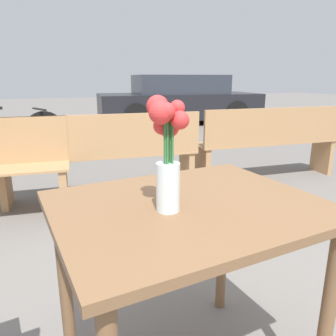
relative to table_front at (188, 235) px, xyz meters
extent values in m
cube|color=brown|center=(0.00, 0.00, 0.10)|extent=(0.94, 0.79, 0.03)
cylinder|color=brown|center=(0.41, -0.27, -0.28)|extent=(0.05, 0.05, 0.73)
cylinder|color=brown|center=(-0.41, 0.27, -0.28)|extent=(0.05, 0.05, 0.73)
cylinder|color=brown|center=(0.36, 0.33, -0.28)|extent=(0.05, 0.05, 0.73)
cylinder|color=silver|center=(-0.09, -0.03, 0.20)|extent=(0.08, 0.08, 0.16)
cylinder|color=silver|center=(-0.09, -0.03, 0.17)|extent=(0.07, 0.07, 0.09)
cylinder|color=#337038|center=(-0.08, -0.03, 0.28)|extent=(0.01, 0.01, 0.30)
sphere|color=red|center=(-0.06, -0.03, 0.44)|extent=(0.05, 0.05, 0.05)
cylinder|color=#337038|center=(-0.08, -0.02, 0.25)|extent=(0.01, 0.01, 0.23)
sphere|color=red|center=(-0.07, 0.00, 0.38)|extent=(0.07, 0.07, 0.07)
cylinder|color=#337038|center=(-0.09, -0.02, 0.25)|extent=(0.01, 0.01, 0.24)
sphere|color=red|center=(-0.10, 0.00, 0.39)|extent=(0.06, 0.06, 0.06)
cylinder|color=#337038|center=(-0.10, -0.03, 0.28)|extent=(0.01, 0.01, 0.30)
sphere|color=red|center=(-0.11, -0.01, 0.45)|extent=(0.07, 0.07, 0.07)
cylinder|color=#337038|center=(-0.10, -0.04, 0.27)|extent=(0.01, 0.01, 0.28)
sphere|color=red|center=(-0.12, -0.05, 0.43)|extent=(0.07, 0.07, 0.07)
cylinder|color=#337038|center=(-0.10, -0.04, 0.28)|extent=(0.01, 0.01, 0.29)
sphere|color=red|center=(-0.11, -0.06, 0.44)|extent=(0.05, 0.05, 0.05)
cylinder|color=#337038|center=(-0.08, -0.04, 0.26)|extent=(0.01, 0.01, 0.26)
sphere|color=red|center=(-0.06, -0.06, 0.41)|extent=(0.06, 0.06, 0.06)
cube|color=tan|center=(2.08, 2.11, -0.20)|extent=(1.79, 0.52, 0.02)
cube|color=tan|center=(2.07, 1.95, 0.01)|extent=(1.76, 0.19, 0.40)
cube|color=tan|center=(1.26, 2.19, -0.43)|extent=(0.09, 0.33, 0.43)
cube|color=tan|center=(2.90, 2.04, -0.43)|extent=(0.09, 0.33, 0.43)
cube|color=tan|center=(0.14, 2.21, -0.20)|extent=(1.93, 0.56, 0.02)
cube|color=tan|center=(0.13, 2.05, 0.01)|extent=(1.89, 0.24, 0.40)
cube|color=tan|center=(-0.74, 2.30, -0.43)|extent=(0.09, 0.33, 0.43)
cube|color=tan|center=(1.03, 2.11, -0.43)|extent=(0.09, 0.33, 0.43)
cube|color=tan|center=(-0.26, 1.92, -0.43)|extent=(0.10, 0.33, 0.43)
cylinder|color=black|center=(-0.28, 4.52, -0.30)|extent=(0.64, 0.27, 0.67)
cube|color=black|center=(-0.73, 4.35, -0.09)|extent=(0.83, 0.34, 0.03)
cube|color=black|center=(-0.32, 4.51, 0.07)|extent=(0.19, 0.43, 0.02)
cube|color=black|center=(3.22, 7.08, -0.19)|extent=(4.33, 2.11, 0.63)
cube|color=#2D333D|center=(3.22, 7.08, 0.36)|extent=(2.45, 1.75, 0.47)
cylinder|color=black|center=(1.85, 6.47, -0.34)|extent=(0.62, 0.25, 0.60)
cylinder|color=black|center=(2.03, 8.00, -0.34)|extent=(0.62, 0.25, 0.60)
cylinder|color=black|center=(4.41, 6.16, -0.34)|extent=(0.62, 0.25, 0.60)
cylinder|color=black|center=(4.60, 7.68, -0.34)|extent=(0.62, 0.25, 0.60)
camera|label=1|loc=(-0.47, -0.93, 0.53)|focal=35.00mm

